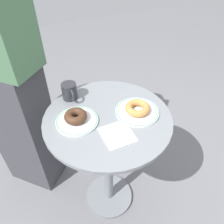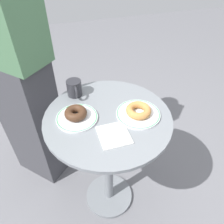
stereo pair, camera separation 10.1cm
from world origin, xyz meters
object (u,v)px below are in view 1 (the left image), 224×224
object	(u,v)px
cafe_table	(108,149)
coffee_mug	(70,91)
person_figure	(6,81)
plate_left	(77,121)
plate_right	(137,112)
donut_old_fashioned	(138,108)
paper_napkin	(117,135)
donut_chocolate	(76,116)

from	to	relation	value
cafe_table	coffee_mug	distance (m)	0.37
coffee_mug	person_figure	xyz separation A→B (m)	(-0.28, 0.20, 0.02)
plate_left	plate_right	xyz separation A→B (m)	(0.28, -0.06, 0.00)
plate_left	donut_old_fashioned	xyz separation A→B (m)	(0.28, -0.06, 0.02)
cafe_table	plate_right	xyz separation A→B (m)	(0.14, -0.03, 0.25)
paper_napkin	cafe_table	bearing A→B (deg)	86.26
plate_left	paper_napkin	xyz separation A→B (m)	(0.13, -0.15, -0.00)
coffee_mug	plate_right	bearing A→B (deg)	-42.95
cafe_table	donut_chocolate	distance (m)	0.31
paper_napkin	person_figure	distance (m)	0.67
plate_right	person_figure	xyz separation A→B (m)	(-0.54, 0.44, 0.06)
donut_chocolate	cafe_table	bearing A→B (deg)	-12.50
cafe_table	plate_left	xyz separation A→B (m)	(-0.14, 0.03, 0.25)
person_figure	cafe_table	bearing A→B (deg)	-45.29
plate_left	donut_old_fashioned	size ratio (longest dim) A/B	1.64
coffee_mug	donut_chocolate	bearing A→B (deg)	-98.09
paper_napkin	donut_chocolate	bearing A→B (deg)	130.81
cafe_table	person_figure	size ratio (longest dim) A/B	0.45
cafe_table	donut_chocolate	bearing A→B (deg)	167.50
coffee_mug	plate_left	bearing A→B (deg)	-97.08
cafe_table	paper_napkin	xyz separation A→B (m)	(-0.01, -0.13, 0.24)
plate_left	donut_chocolate	bearing A→B (deg)	113.40
coffee_mug	person_figure	size ratio (longest dim) A/B	0.07
donut_old_fashioned	coffee_mug	size ratio (longest dim) A/B	1.03
cafe_table	plate_right	bearing A→B (deg)	-12.62
plate_left	coffee_mug	size ratio (longest dim) A/B	1.68
cafe_table	person_figure	world-z (taller)	person_figure
cafe_table	paper_napkin	world-z (taller)	paper_napkin
donut_chocolate	person_figure	bearing A→B (deg)	124.61
donut_chocolate	donut_old_fashioned	bearing A→B (deg)	-12.56
paper_napkin	person_figure	xyz separation A→B (m)	(-0.39, 0.53, 0.06)
plate_left	plate_right	size ratio (longest dim) A/B	0.93
cafe_table	donut_chocolate	size ratio (longest dim) A/B	7.27
plate_right	donut_old_fashioned	xyz separation A→B (m)	(-0.00, 0.00, 0.02)
person_figure	paper_napkin	bearing A→B (deg)	-53.45
donut_old_fashioned	paper_napkin	bearing A→B (deg)	-147.96
donut_old_fashioned	coffee_mug	bearing A→B (deg)	137.05
cafe_table	plate_right	world-z (taller)	plate_right
plate_right	coffee_mug	size ratio (longest dim) A/B	1.81
donut_old_fashioned	person_figure	xyz separation A→B (m)	(-0.54, 0.44, 0.03)
donut_old_fashioned	person_figure	size ratio (longest dim) A/B	0.07
plate_right	coffee_mug	distance (m)	0.36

